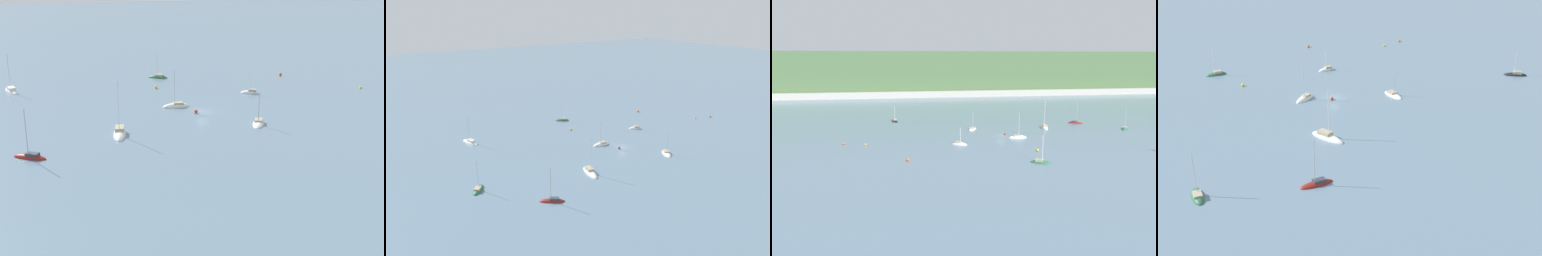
% 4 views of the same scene
% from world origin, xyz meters
% --- Properties ---
extents(ground_plane, '(600.00, 600.00, 0.00)m').
position_xyz_m(ground_plane, '(0.00, 0.00, 0.00)').
color(ground_plane, slate).
extents(sailboat_1, '(5.02, 6.74, 7.51)m').
position_xyz_m(sailboat_1, '(-8.10, 12.28, 0.08)').
color(sailboat_1, white).
rests_on(sailboat_1, ground_plane).
extents(sailboat_2, '(6.32, 2.43, 9.51)m').
position_xyz_m(sailboat_2, '(4.48, -5.42, 0.08)').
color(sailboat_2, white).
rests_on(sailboat_2, ground_plane).
extents(sailboat_3, '(6.21, 4.95, 9.56)m').
position_xyz_m(sailboat_3, '(37.17, 18.41, 0.10)').
color(sailboat_3, maroon).
rests_on(sailboat_3, ground_plane).
extents(sailboat_4, '(4.22, 8.41, 10.48)m').
position_xyz_m(sailboat_4, '(40.70, -31.82, 0.12)').
color(sailboat_4, white).
rests_on(sailboat_4, ground_plane).
extents(sailboat_5, '(5.82, 4.65, 8.41)m').
position_xyz_m(sailboat_5, '(1.01, -36.50, 0.10)').
color(sailboat_5, '#2D6647').
rests_on(sailboat_5, ground_plane).
extents(sailboat_6, '(4.07, 8.76, 11.67)m').
position_xyz_m(sailboat_6, '(20.34, 10.45, 0.13)').
color(sailboat_6, white).
rests_on(sailboat_6, ground_plane).
extents(sailboat_8, '(5.26, 3.92, 6.28)m').
position_xyz_m(sailboat_8, '(-16.92, -12.09, 0.09)').
color(sailboat_8, silver).
rests_on(sailboat_8, ground_plane).
extents(mooring_buoy_0, '(0.74, 0.74, 0.74)m').
position_xyz_m(mooring_buoy_0, '(1.60, 0.51, 0.37)').
color(mooring_buoy_0, red).
rests_on(mooring_buoy_0, ground_plane).
extents(mooring_buoy_1, '(0.75, 0.75, 0.75)m').
position_xyz_m(mooring_buoy_1, '(4.59, -24.43, 0.38)').
color(mooring_buoy_1, yellow).
rests_on(mooring_buoy_1, ground_plane).
extents(mooring_buoy_2, '(0.83, 0.83, 0.83)m').
position_xyz_m(mooring_buoy_2, '(-33.51, -28.94, 0.41)').
color(mooring_buoy_2, orange).
rests_on(mooring_buoy_2, ground_plane).
extents(mooring_buoy_3, '(0.60, 0.60, 0.60)m').
position_xyz_m(mooring_buoy_3, '(-46.42, -8.31, 0.30)').
color(mooring_buoy_3, yellow).
rests_on(mooring_buoy_3, ground_plane).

